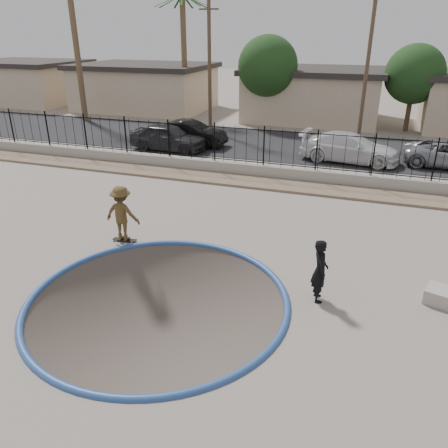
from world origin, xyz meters
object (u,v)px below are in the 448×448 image
at_px(videographer, 320,271).
at_px(car_a, 168,137).
at_px(skateboard, 125,240).
at_px(car_c, 350,148).
at_px(car_b, 190,133).
at_px(skater, 122,216).

height_order(videographer, car_a, videographer).
relative_size(skateboard, car_a, 0.18).
bearing_deg(car_c, car_b, 92.09).
xyz_separation_m(videographer, car_c, (-0.25, 13.96, -0.08)).
height_order(skateboard, car_b, car_b).
bearing_deg(car_b, videographer, -144.70).
bearing_deg(skateboard, skater, -95.98).
xyz_separation_m(skater, car_c, (6.45, 12.55, -0.14)).
xyz_separation_m(skateboard, car_b, (-3.13, 13.15, 0.72)).
bearing_deg(car_c, skateboard, 158.47).
xyz_separation_m(skateboard, videographer, (6.70, -1.41, 0.82)).
bearing_deg(car_c, car_a, 101.22).
bearing_deg(skateboard, car_a, 102.39).
bearing_deg(car_c, videographer, -173.30).
relative_size(car_b, car_c, 0.86).
height_order(skater, videographer, skater).
xyz_separation_m(skateboard, car_a, (-3.83, 11.55, 0.76)).
bearing_deg(car_a, skateboard, -157.05).
bearing_deg(car_a, car_c, -79.88).
bearing_deg(car_a, videographer, -136.30).
xyz_separation_m(skater, car_b, (-3.13, 13.15, -0.15)).
height_order(skateboard, videographer, videographer).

